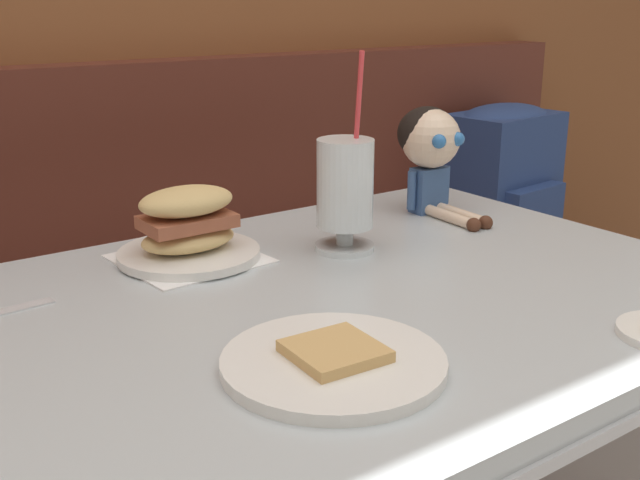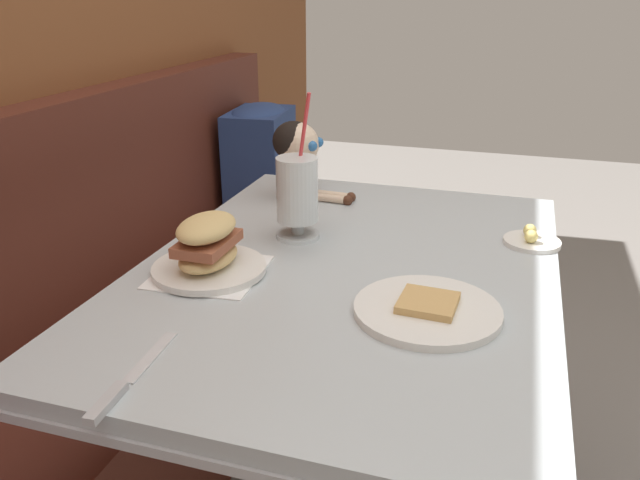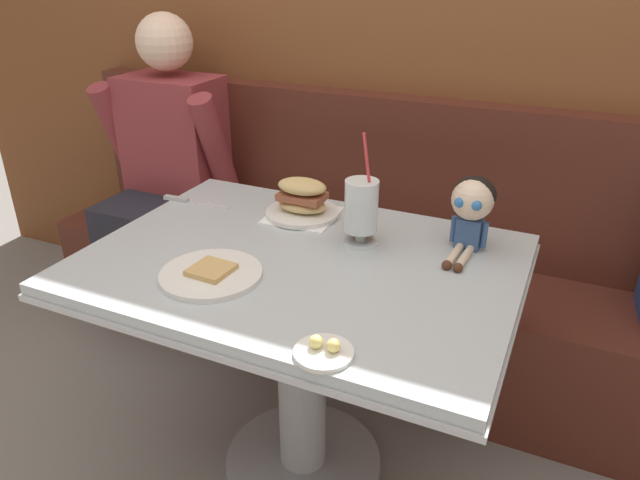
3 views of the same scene
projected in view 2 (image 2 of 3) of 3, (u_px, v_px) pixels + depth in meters
booth_bench at (104, 384)px, 1.59m from camera, size 2.60×0.48×1.00m
diner_table at (346, 350)px, 1.33m from camera, size 1.11×0.81×0.74m
toast_plate at (426, 309)px, 1.07m from camera, size 0.25×0.25×0.03m
milkshake_glass at (297, 193)px, 1.36m from camera, size 0.10×0.10×0.31m
sandwich_plate at (208, 251)px, 1.21m from camera, size 0.22×0.22×0.12m
butter_saucer at (532, 240)px, 1.36m from camera, size 0.12×0.12×0.04m
butter_knife at (120, 389)px, 0.87m from camera, size 0.24×0.03×0.01m
seated_doll at (298, 148)px, 1.61m from camera, size 0.12×0.22×0.20m
backpack at (262, 157)px, 2.35m from camera, size 0.32×0.27×0.41m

